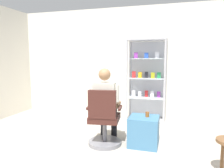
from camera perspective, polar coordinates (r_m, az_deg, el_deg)
back_wall at (r=5.30m, az=5.38°, el=5.72°), size 6.00×0.10×2.70m
display_cabinet_main at (r=5.03m, az=9.30°, el=1.16°), size 0.90×0.45×1.90m
office_chair at (r=3.56m, az=-2.15°, el=-10.38°), size 0.59×0.56×0.96m
seated_shopkeeper at (r=3.63m, az=-1.67°, el=-4.82°), size 0.52×0.60×1.29m
storage_crate at (r=3.65m, az=8.55°, el=-12.46°), size 0.48×0.46×0.49m
tea_glass at (r=3.58m, az=9.49°, el=-8.08°), size 0.06×0.06×0.08m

